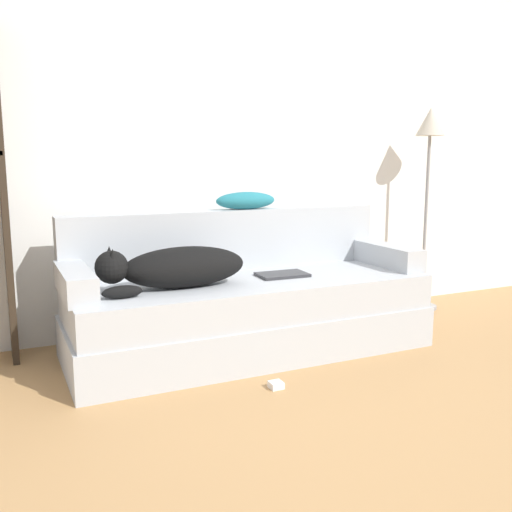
{
  "coord_description": "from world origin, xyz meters",
  "views": [
    {
      "loc": [
        -1.36,
        -1.31,
        1.15
      ],
      "look_at": [
        -0.01,
        1.6,
        0.59
      ],
      "focal_mm": 40.0,
      "sensor_mm": 36.0,
      "label": 1
    }
  ],
  "objects_px": {
    "dog": "(175,267)",
    "floor_lamp": "(429,151)",
    "laptop": "(282,275)",
    "couch": "(249,315)",
    "throw_pillow": "(246,201)",
    "power_adapter": "(276,385)"
  },
  "relations": [
    {
      "from": "dog",
      "to": "floor_lamp",
      "type": "xyz_separation_m",
      "value": [
        2.09,
        0.4,
        0.64
      ]
    },
    {
      "from": "laptop",
      "to": "throw_pillow",
      "type": "height_order",
      "value": "throw_pillow"
    },
    {
      "from": "dog",
      "to": "throw_pillow",
      "type": "bearing_deg",
      "value": 33.51
    },
    {
      "from": "throw_pillow",
      "to": "floor_lamp",
      "type": "height_order",
      "value": "floor_lamp"
    },
    {
      "from": "dog",
      "to": "power_adapter",
      "type": "height_order",
      "value": "dog"
    },
    {
      "from": "dog",
      "to": "laptop",
      "type": "bearing_deg",
      "value": 3.37
    },
    {
      "from": "laptop",
      "to": "power_adapter",
      "type": "distance_m",
      "value": 0.78
    },
    {
      "from": "laptop",
      "to": "floor_lamp",
      "type": "bearing_deg",
      "value": 16.69
    },
    {
      "from": "floor_lamp",
      "to": "throw_pillow",
      "type": "bearing_deg",
      "value": -179.81
    },
    {
      "from": "laptop",
      "to": "power_adapter",
      "type": "relative_size",
      "value": 4.58
    },
    {
      "from": "dog",
      "to": "floor_lamp",
      "type": "relative_size",
      "value": 0.55
    },
    {
      "from": "couch",
      "to": "laptop",
      "type": "relative_size",
      "value": 7.01
    },
    {
      "from": "couch",
      "to": "throw_pillow",
      "type": "bearing_deg",
      "value": 69.13
    },
    {
      "from": "couch",
      "to": "throw_pillow",
      "type": "distance_m",
      "value": 0.75
    },
    {
      "from": "couch",
      "to": "dog",
      "type": "height_order",
      "value": "dog"
    },
    {
      "from": "laptop",
      "to": "throw_pillow",
      "type": "xyz_separation_m",
      "value": [
        -0.08,
        0.36,
        0.43
      ]
    },
    {
      "from": "dog",
      "to": "floor_lamp",
      "type": "bearing_deg",
      "value": 10.89
    },
    {
      "from": "dog",
      "to": "power_adapter",
      "type": "distance_m",
      "value": 0.83
    },
    {
      "from": "laptop",
      "to": "throw_pillow",
      "type": "relative_size",
      "value": 0.75
    },
    {
      "from": "couch",
      "to": "floor_lamp",
      "type": "relative_size",
      "value": 1.41
    },
    {
      "from": "laptop",
      "to": "power_adapter",
      "type": "height_order",
      "value": "laptop"
    },
    {
      "from": "couch",
      "to": "power_adapter",
      "type": "height_order",
      "value": "couch"
    }
  ]
}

